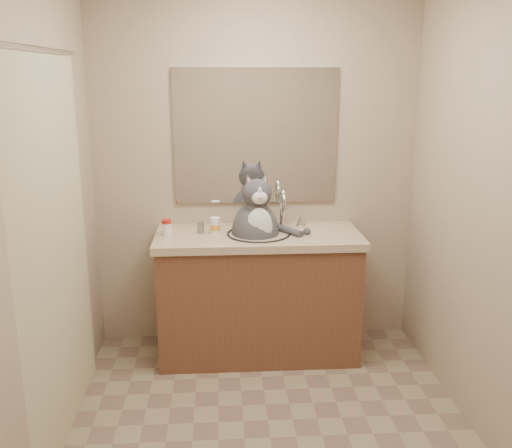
{
  "coord_description": "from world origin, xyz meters",
  "views": [
    {
      "loc": [
        -0.24,
        -2.61,
        1.86
      ],
      "look_at": [
        -0.04,
        0.65,
        1.0
      ],
      "focal_mm": 40.0,
      "sensor_mm": 36.0,
      "label": 1
    }
  ],
  "objects": [
    {
      "name": "vanity",
      "position": [
        0.0,
        0.96,
        0.44
      ],
      "size": [
        1.34,
        0.59,
        1.12
      ],
      "color": "brown",
      "rests_on": "ground"
    },
    {
      "name": "mirror",
      "position": [
        0.0,
        1.24,
        1.45
      ],
      "size": [
        1.1,
        0.02,
        0.9
      ],
      "primitive_type": "cube",
      "color": "white",
      "rests_on": "room"
    },
    {
      "name": "shower_curtain",
      "position": [
        -1.05,
        0.1,
        1.03
      ],
      "size": [
        0.02,
        1.3,
        1.93
      ],
      "color": "beige",
      "rests_on": "ground"
    },
    {
      "name": "grey_canister",
      "position": [
        -0.37,
        1.0,
        0.89
      ],
      "size": [
        0.06,
        0.06,
        0.07
      ],
      "rotation": [
        0.0,
        0.0,
        -0.41
      ],
      "color": "gray",
      "rests_on": "vanity"
    },
    {
      "name": "pill_bottle_redcap",
      "position": [
        -0.59,
        0.95,
        0.9
      ],
      "size": [
        0.06,
        0.06,
        0.11
      ],
      "rotation": [
        0.0,
        0.0,
        0.05
      ],
      "color": "white",
      "rests_on": "vanity"
    },
    {
      "name": "cat",
      "position": [
        -0.01,
        0.96,
        0.89
      ],
      "size": [
        0.49,
        0.39,
        0.62
      ],
      "rotation": [
        0.0,
        0.0,
        0.16
      ],
      "color": "#444449",
      "rests_on": "vanity"
    },
    {
      "name": "pill_bottle_orange",
      "position": [
        -0.28,
        0.98,
        0.9
      ],
      "size": [
        0.07,
        0.07,
        0.11
      ],
      "rotation": [
        0.0,
        0.0,
        -0.16
      ],
      "color": "white",
      "rests_on": "vanity"
    },
    {
      "name": "room",
      "position": [
        0.0,
        0.0,
        1.2
      ],
      "size": [
        2.22,
        2.52,
        2.42
      ],
      "color": "gray",
      "rests_on": "ground"
    }
  ]
}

